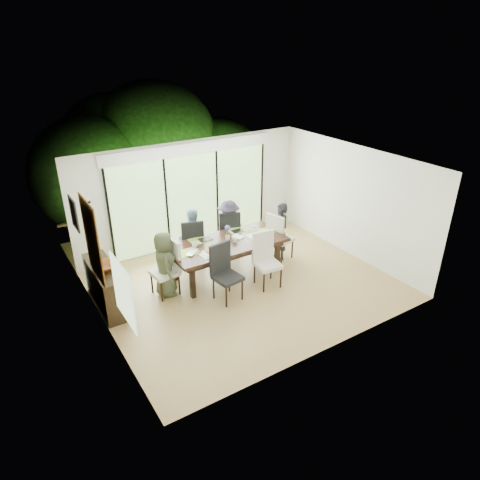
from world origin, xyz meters
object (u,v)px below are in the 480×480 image
laptop (194,253)px  chair_left_end (164,269)px  table_top (227,243)px  chair_far_left (192,241)px  bowl (104,267)px  person_left_end (165,264)px  vase (228,238)px  cup_a (195,245)px  chair_right_end (281,235)px  chair_near_left (228,274)px  cup_c (254,230)px  person_far_left (192,238)px  sideboard (106,286)px  chair_near_right (268,261)px  chair_far_right (228,232)px  person_far_right (229,228)px  cup_b (235,240)px

laptop → chair_left_end: bearing=131.0°
table_top → chair_far_left: 0.98m
bowl → person_left_end: bearing=-6.5°
vase → cup_a: bearing=172.4°
chair_left_end → chair_right_end: bearing=84.1°
vase → cup_a: (-0.75, 0.10, -0.01)m
chair_near_left → vase: chair_near_left is taller
bowl → cup_c: bearing=-0.6°
person_left_end → person_far_left: (1.03, 0.83, 0.00)m
sideboard → chair_near_right: bearing=-19.3°
chair_right_end → vase: (-1.45, 0.05, 0.28)m
chair_far_right → vase: chair_far_right is taller
cup_c → table_top: bearing=-172.9°
person_left_end → vase: size_ratio=10.75×
chair_far_left → cup_a: 0.79m
person_far_left → chair_right_end: bearing=159.4°
cup_a → sideboard: cup_a is taller
laptop → person_far_left: bearing=26.5°
table_top → laptop: bearing=-173.3°
chair_far_right → bowl: (-3.21, -0.72, 0.33)m
chair_right_end → cup_a: chair_right_end is taller
vase → sideboard: size_ratio=0.08×
chair_right_end → chair_near_left: (-2.00, -0.87, 0.00)m
table_top → person_left_end: person_left_end is taller
laptop → chair_far_right: bearing=-6.1°
person_far_left → cup_a: person_far_left is taller
chair_right_end → vase: chair_right_end is taller
person_left_end → cup_c: person_left_end is taller
chair_near_right → chair_far_right: bearing=94.0°
chair_near_left → chair_right_end: bearing=15.5°
chair_left_end → chair_far_right: (2.05, 0.85, 0.00)m
cup_a → bowl: bowl is taller
person_far_right → sideboard: person_far_right is taller
chair_left_end → laptop: size_ratio=3.33×
chair_far_left → sideboard: 2.30m
table_top → chair_right_end: chair_right_end is taller
chair_near_left → sideboard: 2.43m
person_far_left → person_far_right: 1.00m
chair_right_end → person_far_left: (-1.95, 0.83, 0.10)m
chair_left_end → cup_b: chair_left_end is taller
laptop → chair_near_left: bearing=-105.8°
chair_left_end → chair_near_left: size_ratio=1.00×
chair_right_end → bowl: (-4.16, 0.13, 0.33)m
chair_far_left → cup_a: (-0.25, -0.70, 0.27)m
person_far_left → cup_c: bearing=152.2°
chair_near_right → laptop: bearing=156.0°
chair_near_left → chair_near_right: same height
table_top → person_far_left: (-0.45, 0.83, -0.08)m
cup_b → chair_right_end: bearing=4.2°
chair_near_left → person_far_right: person_far_right is taller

